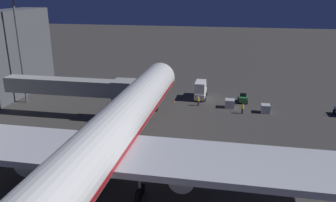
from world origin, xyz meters
The scene contains 12 objects.
ground_plane centered at (0.00, 0.00, 0.00)m, with size 320.00×320.00×0.00m, color #383533.
airliner_at_gate centered at (0.00, 11.44, 5.19)m, with size 48.83×64.81×18.91m.
jet_bridge centered at (12.00, -9.09, 5.28)m, with size 22.39×3.40×6.81m.
apron_floodlight_mast centered at (25.50, -14.53, 11.25)m, with size 2.90×0.50×19.58m.
catering_truck centered at (-6.97, -23.41, 1.80)m, with size 2.36×5.82×3.55m.
pushback_tug centered at (-15.20, -22.29, 0.78)m, with size 1.86×2.66×1.95m.
baggage_container_near_belt centered at (-19.01, -17.25, 0.74)m, with size 1.52×1.64×1.48m, color #B7BABF.
baggage_container_mid_row centered at (-12.82, -18.81, 0.77)m, with size 1.70×1.75×1.54m, color #B7BABF.
ground_crew_near_nose_gear centered at (-15.04, -15.98, 0.99)m, with size 0.40×0.40×1.80m.
ground_crew_by_belt_loader centered at (-7.06, -18.72, 0.99)m, with size 0.40×0.40×1.80m.
traffic_cone_nose_port centered at (-2.20, -19.98, 0.28)m, with size 0.36×0.36×0.55m, color orange.
traffic_cone_nose_starboard centered at (2.20, -19.98, 0.28)m, with size 0.36×0.36×0.55m, color orange.
Camera 1 is at (-12.76, 40.87, 20.60)m, focal length 36.20 mm.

